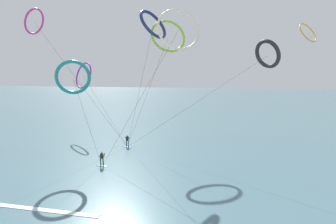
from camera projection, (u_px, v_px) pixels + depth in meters
The scene contains 12 objects.
sea_water at pixel (213, 100), 112.74m from camera, with size 400.00×200.00×0.08m, color #476B75.
surfer_emerald at pixel (102, 160), 30.47m from camera, with size 1.40×0.62×1.70m.
surfer_cobalt at pixel (127, 141), 38.75m from camera, with size 1.40×0.73×1.70m.
kite_lime at pixel (168, 36), 39.24m from camera, with size 8.04×6.19×18.36m.
kite_ivory at pixel (178, 29), 30.35m from camera, with size 10.67×5.82×17.78m.
kite_amber at pixel (308, 33), 60.21m from camera, with size 5.79×56.30×21.91m.
kite_magenta at pixel (35, 22), 36.16m from camera, with size 12.41×4.78×19.09m.
kite_charcoal at pixel (267, 54), 30.19m from camera, with size 19.80×4.92×14.24m.
kite_violet at pixel (83, 76), 47.30m from camera, with size 13.38×9.64×12.51m.
kite_navy at pixel (153, 24), 34.13m from camera, with size 6.50×5.03×18.54m.
kite_teal at pixel (73, 77), 31.52m from camera, with size 6.08×2.81×12.03m.
wave_crest_mid at pixel (5, 206), 21.29m from camera, with size 16.17×0.50×0.12m, color white.
Camera 1 is at (6.48, -6.95, 10.28)m, focal length 28.97 mm.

